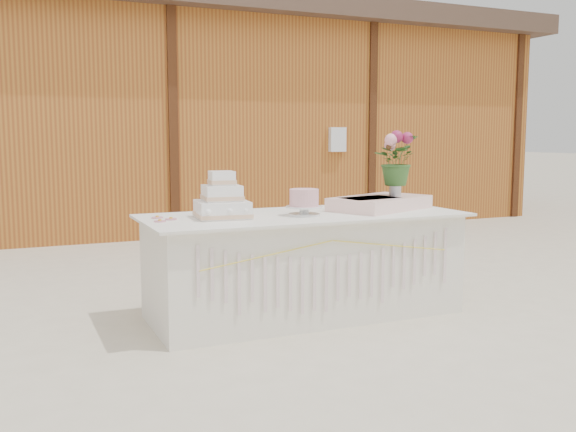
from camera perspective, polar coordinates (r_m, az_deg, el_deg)
name	(u,v)px	position (r m, az deg, el deg)	size (l,w,h in m)	color
ground	(304,314)	(4.93, 1.42, -8.73)	(80.00, 80.00, 0.00)	beige
barn	(142,115)	(10.49, -12.88, 8.72)	(12.60, 4.60, 3.30)	#A26422
cake_table	(304,264)	(4.84, 1.46, -4.32)	(2.40, 1.00, 0.77)	white
wedding_cake	(222,202)	(4.56, -5.88, 1.24)	(0.40, 0.40, 0.33)	white
pink_cake_stand	(304,201)	(4.67, 1.44, 1.37)	(0.27, 0.27, 0.19)	white
satin_runner	(380,203)	(5.12, 8.18, 1.15)	(0.81, 0.47, 0.10)	#FFD8CD
flower_vase	(395,188)	(5.20, 9.49, 2.51)	(0.10, 0.10, 0.13)	silver
bouquet	(396,154)	(5.18, 9.55, 5.43)	(0.36, 0.31, 0.40)	#305A24
loose_flowers	(169,219)	(4.48, -10.54, -0.27)	(0.16, 0.39, 0.02)	#CF7E8F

